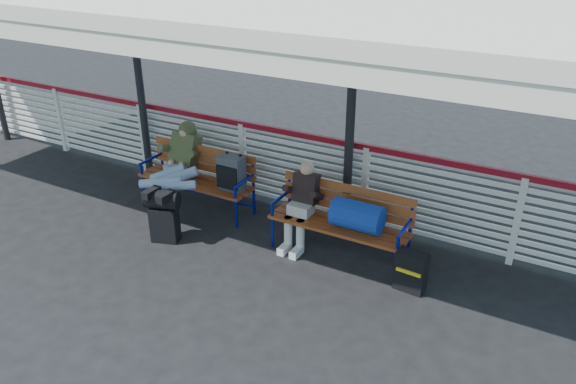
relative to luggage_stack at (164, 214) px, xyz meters
The scene contains 9 objects.
ground 0.51m from the luggage_stack, 52.13° to the right, with size 60.00×60.00×0.00m, color black.
fence 1.69m from the luggage_stack, 83.49° to the left, with size 12.08×0.08×1.24m.
canopy 2.71m from the luggage_stack, 73.15° to the left, with size 12.60×3.60×3.16m.
luggage_stack is the anchor object (origin of this frame).
bench_left 1.05m from the luggage_stack, 87.73° to the left, with size 1.80×0.56×0.97m.
bench_right 2.48m from the luggage_stack, 19.07° to the left, with size 1.80×0.56×0.92m.
traveler_man 0.81m from the luggage_stack, 116.70° to the left, with size 0.94×1.64×0.77m.
companion_person 1.85m from the luggage_stack, 26.10° to the left, with size 0.32×0.66×1.15m.
suitcase_side 3.29m from the luggage_stack, ahead, with size 0.37×0.24×0.49m.
Camera 1 is at (4.45, -4.72, 3.94)m, focal length 35.00 mm.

